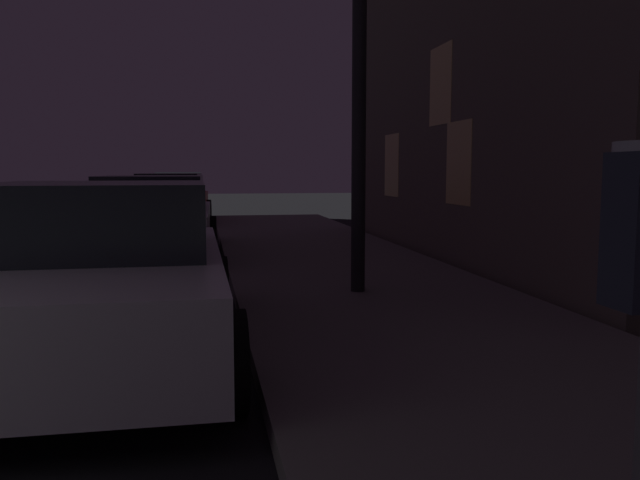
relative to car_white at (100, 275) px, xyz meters
name	(u,v)px	position (x,y,z in m)	size (l,w,h in m)	color
car_white	(100,275)	(0.00, 0.00, 0.00)	(2.12, 4.11, 1.43)	silver
car_silver	(153,220)	(0.00, 5.78, 0.00)	(2.16, 4.55, 1.43)	#B7B7BF
car_red	(171,200)	(0.00, 12.54, 0.01)	(2.18, 4.33, 1.43)	maroon
car_black	(179,192)	(0.00, 19.31, 0.00)	(2.07, 4.23, 1.43)	black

